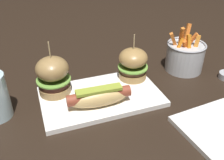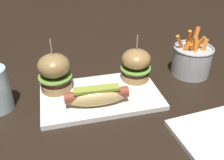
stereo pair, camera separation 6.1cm
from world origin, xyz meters
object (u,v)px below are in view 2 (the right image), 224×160
slider_right (136,65)px  fries_bucket (192,60)px  slider_left (55,72)px  platter_main (101,96)px  hot_dog (97,96)px

slider_right → fries_bucket: 0.19m
slider_right → slider_left: bearing=179.8°
platter_main → slider_left: 0.14m
slider_right → hot_dog: bearing=-144.4°
slider_left → fries_bucket: bearing=1.5°
platter_main → hot_dog: 0.06m
hot_dog → slider_right: (0.14, 0.10, 0.02)m
slider_left → slider_right: (0.23, -0.00, -0.01)m
hot_dog → fries_bucket: (0.33, 0.11, 0.01)m
slider_left → slider_right: size_ratio=1.09×
slider_left → fries_bucket: (0.42, 0.01, -0.02)m
slider_right → fries_bucket: (0.19, 0.01, -0.01)m
platter_main → hot_dog: bearing=-112.6°
hot_dog → slider_left: size_ratio=1.09×
platter_main → slider_left: slider_left is taller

